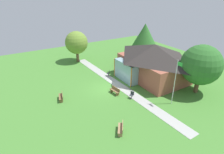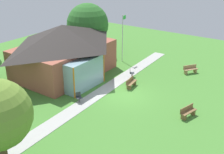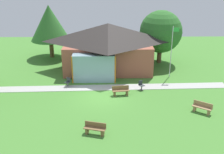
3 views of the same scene
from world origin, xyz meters
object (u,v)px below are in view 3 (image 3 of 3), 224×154
(bench_rear_near_path, at_px, (121,91))
(tree_behind_pavilion_left, at_px, (49,23))
(pavilion, at_px, (107,46))
(flagpole, at_px, (172,49))
(bench_front_center, at_px, (95,129))
(patio_chair_lawn_spare, at_px, (141,85))
(bench_lawn_far_right, at_px, (202,108))
(tree_behind_pavilion_right, at_px, (161,32))
(patio_chair_west, at_px, (68,82))

(bench_rear_near_path, bearing_deg, tree_behind_pavilion_left, -61.02)
(pavilion, distance_m, flagpole, 6.92)
(pavilion, xyz_separation_m, tree_behind_pavilion_left, (-6.95, 4.25, 1.67))
(bench_front_center, height_order, patio_chair_lawn_spare, patio_chair_lawn_spare)
(bench_front_center, height_order, tree_behind_pavilion_left, tree_behind_pavilion_left)
(tree_behind_pavilion_left, bearing_deg, flagpole, -27.13)
(bench_lawn_far_right, height_order, patio_chair_lawn_spare, patio_chair_lawn_spare)
(flagpole, height_order, bench_front_center, flagpole)
(bench_lawn_far_right, xyz_separation_m, tree_behind_pavilion_left, (-14.33, 14.41, 3.86))
(patio_chair_lawn_spare, bearing_deg, flagpole, -166.03)
(flagpole, distance_m, patio_chair_lawn_spare, 5.23)
(bench_rear_near_path, relative_size, tree_behind_pavilion_left, 0.24)
(bench_lawn_far_right, xyz_separation_m, bench_front_center, (-8.21, -2.92, 0.00))
(bench_rear_near_path, height_order, patio_chair_lawn_spare, patio_chair_lawn_spare)
(pavilion, bearing_deg, bench_lawn_far_right, -54.00)
(bench_rear_near_path, xyz_separation_m, patio_chair_lawn_spare, (1.94, 1.15, 0.01))
(bench_front_center, relative_size, tree_behind_pavilion_left, 0.24)
(flagpole, xyz_separation_m, bench_lawn_far_right, (0.97, -7.57, -2.51))
(bench_lawn_far_right, distance_m, tree_behind_pavilion_right, 12.66)
(pavilion, distance_m, tree_behind_pavilion_left, 8.31)
(bench_front_center, height_order, patio_chair_west, patio_chair_west)
(patio_chair_lawn_spare, distance_m, tree_behind_pavilion_right, 8.94)
(bench_rear_near_path, bearing_deg, tree_behind_pavilion_right, -125.66)
(bench_lawn_far_right, distance_m, patio_chair_lawn_spare, 6.11)
(patio_chair_west, distance_m, tree_behind_pavilion_right, 12.45)
(patio_chair_west, bearing_deg, patio_chair_lawn_spare, -159.26)
(bench_lawn_far_right, relative_size, tree_behind_pavilion_left, 0.23)
(bench_front_center, distance_m, patio_chair_west, 8.62)
(pavilion, height_order, bench_rear_near_path, pavilion)
(bench_lawn_far_right, relative_size, tree_behind_pavilion_right, 0.24)
(patio_chair_lawn_spare, bearing_deg, patio_chair_west, -37.07)
(flagpole, relative_size, patio_chair_west, 6.10)
(pavilion, distance_m, bench_front_center, 13.29)
(bench_rear_near_path, xyz_separation_m, tree_behind_pavilion_right, (4.90, 8.94, 3.25))
(pavilion, distance_m, tree_behind_pavilion_right, 6.47)
(pavilion, bearing_deg, bench_front_center, -93.62)
(bench_lawn_far_right, relative_size, patio_chair_lawn_spare, 1.72)
(flagpole, relative_size, bench_lawn_far_right, 3.55)
(flagpole, xyz_separation_m, bench_front_center, (-7.24, -10.49, -2.51))
(flagpole, height_order, patio_chair_lawn_spare, flagpole)
(pavilion, distance_m, bench_lawn_far_right, 12.75)
(patio_chair_west, bearing_deg, tree_behind_pavilion_left, -43.15)
(patio_chair_lawn_spare, height_order, patio_chair_west, same)
(bench_lawn_far_right, height_order, tree_behind_pavilion_left, tree_behind_pavilion_left)
(flagpole, distance_m, bench_front_center, 12.99)
(tree_behind_pavilion_left, bearing_deg, patio_chair_lawn_spare, -44.97)
(patio_chair_west, relative_size, tree_behind_pavilion_left, 0.13)
(bench_front_center, bearing_deg, patio_chair_west, -55.15)
(bench_rear_near_path, distance_m, tree_behind_pavilion_left, 14.35)
(bench_rear_near_path, distance_m, patio_chair_west, 5.29)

